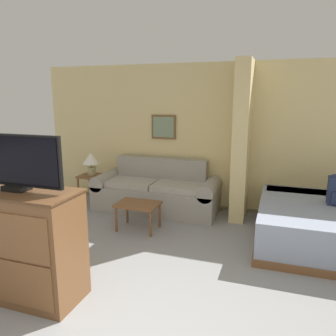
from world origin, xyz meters
The scene contains 9 objects.
wall_back centered at (0.00, 3.89, 1.29)m, with size 6.88×0.16×2.60m.
wall_partition_pillar centered at (0.43, 3.51, 1.30)m, with size 0.24×0.64×2.60m.
couch centered at (-1.02, 3.40, 0.33)m, with size 2.24×0.84×0.91m.
coffee_table centered at (-0.97, 2.47, 0.37)m, with size 0.64×0.46×0.43m.
side_table centered at (-2.30, 3.33, 0.47)m, with size 0.43×0.43×0.57m.
table_lamp centered at (-2.30, 3.33, 0.86)m, with size 0.32×0.32×0.42m.
tv_dresser centered at (-1.38, 0.52, 0.56)m, with size 1.23×0.55×1.13m.
tv centered at (-1.38, 0.52, 1.41)m, with size 1.07×0.16×0.55m.
bed centered at (1.74, 2.83, 0.28)m, with size 1.90×1.92×0.56m.
Camera 1 is at (1.00, -1.90, 2.01)m, focal length 35.00 mm.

